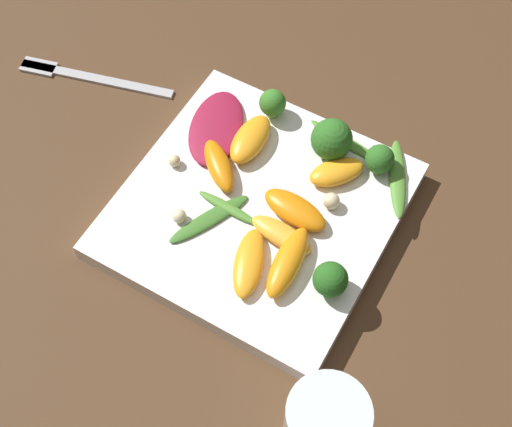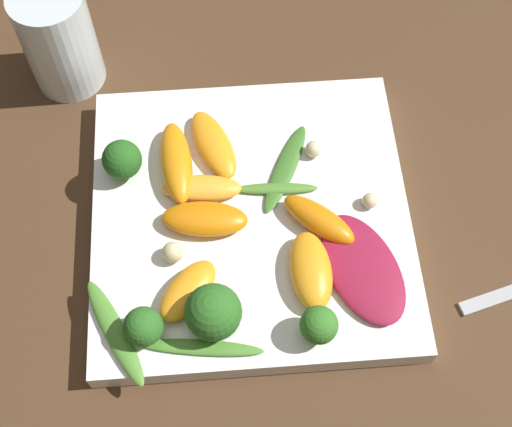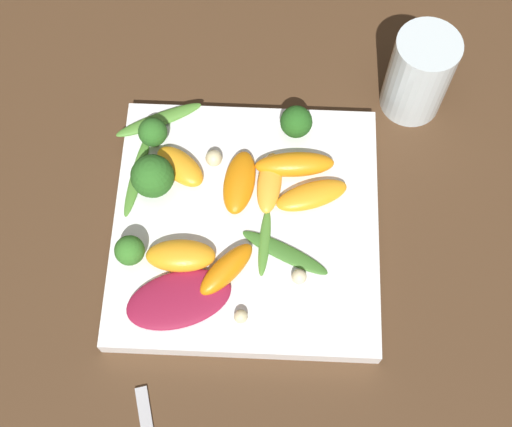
# 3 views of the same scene
# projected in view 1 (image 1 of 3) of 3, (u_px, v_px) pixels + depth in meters

# --- Properties ---
(ground_plane) EXTENTS (2.40, 2.40, 0.00)m
(ground_plane) POSITION_uv_depth(u_px,v_px,m) (257.00, 216.00, 0.72)
(ground_plane) COLOR #4C331E
(plate) EXTENTS (0.26, 0.26, 0.02)m
(plate) POSITION_uv_depth(u_px,v_px,m) (257.00, 210.00, 0.71)
(plate) COLOR white
(plate) RESTS_ON ground_plane
(fork) EXTENTS (0.18, 0.06, 0.01)m
(fork) POSITION_uv_depth(u_px,v_px,m) (79.00, 74.00, 0.81)
(fork) COLOR #B2B2B7
(fork) RESTS_ON ground_plane
(radicchio_leaf_0) EXTENTS (0.08, 0.11, 0.01)m
(radicchio_leaf_0) POSITION_uv_depth(u_px,v_px,m) (216.00, 128.00, 0.74)
(radicchio_leaf_0) COLOR maroon
(radicchio_leaf_0) RESTS_ON plate
(orange_segment_0) EXTENTS (0.05, 0.08, 0.02)m
(orange_segment_0) POSITION_uv_depth(u_px,v_px,m) (249.00, 263.00, 0.66)
(orange_segment_0) COLOR orange
(orange_segment_0) RESTS_ON plate
(orange_segment_1) EXTENTS (0.03, 0.08, 0.02)m
(orange_segment_1) POSITION_uv_depth(u_px,v_px,m) (288.00, 262.00, 0.66)
(orange_segment_1) COLOR orange
(orange_segment_1) RESTS_ON plate
(orange_segment_2) EXTENTS (0.07, 0.04, 0.02)m
(orange_segment_2) POSITION_uv_depth(u_px,v_px,m) (295.00, 210.00, 0.69)
(orange_segment_2) COLOR orange
(orange_segment_2) RESTS_ON plate
(orange_segment_3) EXTENTS (0.07, 0.03, 0.01)m
(orange_segment_3) POSITION_uv_depth(u_px,v_px,m) (282.00, 235.00, 0.68)
(orange_segment_3) COLOR #FCAD33
(orange_segment_3) RESTS_ON plate
(orange_segment_4) EXTENTS (0.06, 0.06, 0.02)m
(orange_segment_4) POSITION_uv_depth(u_px,v_px,m) (337.00, 172.00, 0.71)
(orange_segment_4) COLOR orange
(orange_segment_4) RESTS_ON plate
(orange_segment_5) EXTENTS (0.03, 0.07, 0.02)m
(orange_segment_5) POSITION_uv_depth(u_px,v_px,m) (250.00, 139.00, 0.73)
(orange_segment_5) COLOR orange
(orange_segment_5) RESTS_ON plate
(orange_segment_6) EXTENTS (0.06, 0.06, 0.02)m
(orange_segment_6) POSITION_uv_depth(u_px,v_px,m) (219.00, 166.00, 0.71)
(orange_segment_6) COLOR orange
(orange_segment_6) RESTS_ON plate
(broccoli_floret_0) EXTENTS (0.03, 0.03, 0.04)m
(broccoli_floret_0) POSITION_uv_depth(u_px,v_px,m) (330.00, 280.00, 0.64)
(broccoli_floret_0) COLOR #84AD5B
(broccoli_floret_0) RESTS_ON plate
(broccoli_floret_1) EXTENTS (0.04, 0.04, 0.04)m
(broccoli_floret_1) POSITION_uv_depth(u_px,v_px,m) (332.00, 140.00, 0.71)
(broccoli_floret_1) COLOR #84AD5B
(broccoli_floret_1) RESTS_ON plate
(broccoli_floret_2) EXTENTS (0.03, 0.03, 0.03)m
(broccoli_floret_2) POSITION_uv_depth(u_px,v_px,m) (380.00, 159.00, 0.71)
(broccoli_floret_2) COLOR #84AD5B
(broccoli_floret_2) RESTS_ON plate
(broccoli_floret_3) EXTENTS (0.03, 0.03, 0.03)m
(broccoli_floret_3) POSITION_uv_depth(u_px,v_px,m) (273.00, 103.00, 0.74)
(broccoli_floret_3) COLOR #7A9E51
(broccoli_floret_3) RESTS_ON plate
(arugula_sprig_0) EXTENTS (0.09, 0.02, 0.00)m
(arugula_sprig_0) POSITION_uv_depth(u_px,v_px,m) (347.00, 142.00, 0.74)
(arugula_sprig_0) COLOR #518E33
(arugula_sprig_0) RESTS_ON plate
(arugula_sprig_1) EXTENTS (0.06, 0.09, 0.01)m
(arugula_sprig_1) POSITION_uv_depth(u_px,v_px,m) (398.00, 178.00, 0.71)
(arugula_sprig_1) COLOR #518E33
(arugula_sprig_1) RESTS_ON plate
(arugula_sprig_2) EXTENTS (0.05, 0.09, 0.00)m
(arugula_sprig_2) POSITION_uv_depth(u_px,v_px,m) (209.00, 219.00, 0.69)
(arugula_sprig_2) COLOR #3D7528
(arugula_sprig_2) RESTS_ON plate
(arugula_sprig_3) EXTENTS (0.07, 0.01, 0.01)m
(arugula_sprig_3) POSITION_uv_depth(u_px,v_px,m) (228.00, 208.00, 0.70)
(arugula_sprig_3) COLOR #518E33
(arugula_sprig_3) RESTS_ON plate
(macadamia_nut_0) EXTENTS (0.02, 0.02, 0.02)m
(macadamia_nut_0) POSITION_uv_depth(u_px,v_px,m) (331.00, 201.00, 0.69)
(macadamia_nut_0) COLOR beige
(macadamia_nut_0) RESTS_ON plate
(macadamia_nut_1) EXTENTS (0.01, 0.01, 0.01)m
(macadamia_nut_1) POSITION_uv_depth(u_px,v_px,m) (179.00, 216.00, 0.69)
(macadamia_nut_1) COLOR beige
(macadamia_nut_1) RESTS_ON plate
(macadamia_nut_2) EXTENTS (0.01, 0.01, 0.01)m
(macadamia_nut_2) POSITION_uv_depth(u_px,v_px,m) (174.00, 161.00, 0.72)
(macadamia_nut_2) COLOR beige
(macadamia_nut_2) RESTS_ON plate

